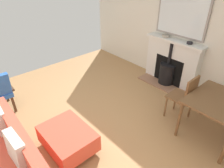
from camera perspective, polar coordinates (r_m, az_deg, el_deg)
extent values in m
cube|color=#A87A4C|center=(3.62, -13.33, -13.72)|extent=(5.95, 5.28, 0.01)
cube|color=beige|center=(4.79, 17.95, 16.46)|extent=(0.12, 5.28, 2.78)
cube|color=#93664C|center=(4.90, 14.05, -0.27)|extent=(0.34, 1.23, 0.03)
cube|color=silver|center=(4.88, 16.70, 5.81)|extent=(0.21, 1.30, 1.02)
cube|color=black|center=(4.88, 15.87, 3.82)|extent=(0.06, 0.72, 0.63)
cylinder|color=black|center=(4.89, 15.47, 2.86)|extent=(0.36, 0.36, 0.47)
cylinder|color=black|center=(4.78, 15.89, 5.46)|extent=(0.38, 0.38, 0.02)
cylinder|color=black|center=(4.68, 16.34, 8.30)|extent=(0.07, 0.07, 0.50)
cube|color=silver|center=(4.66, 17.53, 11.65)|extent=(0.26, 1.38, 0.05)
cube|color=gray|center=(4.60, 19.50, 18.85)|extent=(0.04, 1.17, 1.02)
cube|color=silver|center=(4.58, 19.37, 18.83)|extent=(0.01, 1.09, 0.94)
cylinder|color=#9E9384|center=(4.78, 15.09, 13.12)|extent=(0.17, 0.17, 0.05)
torus|color=#9E9384|center=(4.78, 15.12, 13.33)|extent=(0.17, 0.17, 0.01)
cylinder|color=black|center=(4.50, 21.36, 10.89)|extent=(0.12, 0.12, 0.04)
torus|color=black|center=(4.49, 21.40, 11.11)|extent=(0.12, 0.12, 0.01)
cylinder|color=#B2B2B7|center=(3.73, -26.45, -14.10)|extent=(0.04, 0.04, 0.10)
cube|color=#D14C38|center=(2.70, -23.42, -16.46)|extent=(0.19, 2.07, 0.33)
cube|color=beige|center=(2.71, -25.73, -16.68)|extent=(0.16, 0.41, 0.41)
cylinder|color=#B2B2B7|center=(3.50, -18.73, -15.63)|extent=(0.03, 0.03, 0.09)
cylinder|color=#B2B2B7|center=(3.63, -11.50, -12.19)|extent=(0.03, 0.03, 0.09)
cylinder|color=#B2B2B7|center=(3.24, -4.95, -18.44)|extent=(0.03, 0.03, 0.09)
cube|color=#D14C38|center=(3.21, -12.55, -14.85)|extent=(0.64, 0.83, 0.29)
cube|color=#4C3321|center=(4.70, -28.10, -2.35)|extent=(0.04, 0.04, 0.37)
cube|color=#4C3321|center=(4.30, -26.34, -5.08)|extent=(0.04, 0.04, 0.37)
cube|color=#4C3321|center=(4.36, -27.40, -0.15)|extent=(0.04, 0.53, 0.04)
cylinder|color=brown|center=(4.08, 25.01, -3.94)|extent=(0.05, 0.05, 0.70)
cylinder|color=brown|center=(3.44, 18.63, -9.65)|extent=(0.05, 0.05, 0.70)
cube|color=brown|center=(3.46, 28.55, -4.37)|extent=(0.95, 0.84, 0.03)
cylinder|color=brown|center=(4.08, 17.66, -4.34)|extent=(0.03, 0.03, 0.45)
cylinder|color=brown|center=(3.85, 15.10, -6.27)|extent=(0.03, 0.03, 0.45)
cylinder|color=brown|center=(3.98, 21.51, -6.25)|extent=(0.03, 0.03, 0.45)
cylinder|color=brown|center=(3.74, 19.13, -8.38)|extent=(0.03, 0.03, 0.45)
cube|color=brown|center=(3.78, 18.94, -3.46)|extent=(0.40, 0.40, 0.02)
cube|color=brown|center=(3.60, 21.83, -1.57)|extent=(0.36, 0.04, 0.43)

